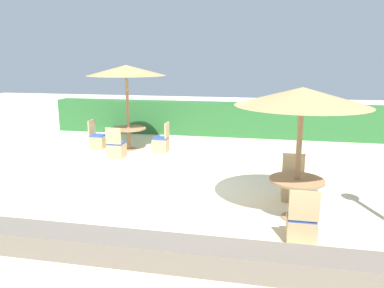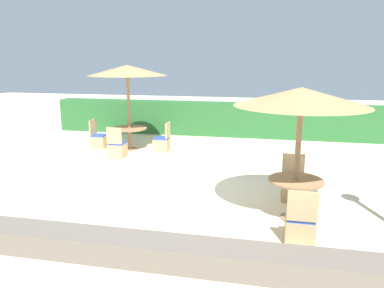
{
  "view_description": "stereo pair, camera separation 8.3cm",
  "coord_description": "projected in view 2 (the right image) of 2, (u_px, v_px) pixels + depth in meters",
  "views": [
    {
      "loc": [
        1.7,
        -7.84,
        2.9
      ],
      "look_at": [
        0.0,
        0.6,
        0.9
      ],
      "focal_mm": 35.0,
      "sensor_mm": 36.0,
      "label": 1
    },
    {
      "loc": [
        1.78,
        -7.82,
        2.9
      ],
      "look_at": [
        0.0,
        0.6,
        0.9
      ],
      "focal_mm": 35.0,
      "sensor_mm": 36.0,
      "label": 2
    }
  ],
  "objects": [
    {
      "name": "stone_border",
      "position": [
        139.0,
        249.0,
        5.42
      ],
      "size": [
        10.0,
        0.56,
        0.36
      ],
      "primitive_type": "cube",
      "color": "#6B6056",
      "rests_on": "ground_plane"
    },
    {
      "name": "round_table_front_right",
      "position": [
        295.0,
        189.0,
        6.77
      ],
      "size": [
        0.98,
        0.98,
        0.76
      ],
      "color": "#93704C",
      "rests_on": "ground_plane"
    },
    {
      "name": "parasol_back_left",
      "position": [
        127.0,
        71.0,
        11.49
      ],
      "size": [
        2.44,
        2.44,
        2.67
      ],
      "color": "#93704C",
      "rests_on": "ground_plane"
    },
    {
      "name": "hedge_row",
      "position": [
        222.0,
        119.0,
        14.1
      ],
      "size": [
        13.0,
        0.7,
        1.25
      ],
      "primitive_type": "cube",
      "color": "#28602D",
      "rests_on": "ground_plane"
    },
    {
      "name": "patio_chair_back_left_east",
      "position": [
        162.0,
        143.0,
        11.76
      ],
      "size": [
        0.46,
        0.46,
        0.93
      ],
      "rotation": [
        0.0,
        0.0,
        1.57
      ],
      "color": "tan",
      "rests_on": "ground_plane"
    },
    {
      "name": "patio_chair_front_right_north",
      "position": [
        293.0,
        187.0,
        7.78
      ],
      "size": [
        0.46,
        0.46,
        0.93
      ],
      "rotation": [
        0.0,
        0.0,
        3.14
      ],
      "color": "tan",
      "rests_on": "ground_plane"
    },
    {
      "name": "ground_plane",
      "position": [
        187.0,
        188.0,
        8.47
      ],
      "size": [
        40.0,
        40.0,
        0.0
      ],
      "primitive_type": "plane",
      "color": "beige"
    },
    {
      "name": "parasol_front_right",
      "position": [
        301.0,
        97.0,
        6.39
      ],
      "size": [
        2.32,
        2.32,
        2.4
      ],
      "color": "#93704C",
      "rests_on": "ground_plane"
    },
    {
      "name": "patio_chair_back_left_south",
      "position": [
        117.0,
        149.0,
        11.07
      ],
      "size": [
        0.46,
        0.46,
        0.93
      ],
      "color": "tan",
      "rests_on": "ground_plane"
    },
    {
      "name": "patio_chair_front_right_south",
      "position": [
        300.0,
        227.0,
        5.96
      ],
      "size": [
        0.46,
        0.46,
        0.93
      ],
      "color": "tan",
      "rests_on": "ground_plane"
    },
    {
      "name": "round_table_back_left",
      "position": [
        130.0,
        132.0,
        11.92
      ],
      "size": [
        1.11,
        1.11,
        0.71
      ],
      "color": "#93704C",
      "rests_on": "ground_plane"
    },
    {
      "name": "patio_chair_back_left_west",
      "position": [
        99.0,
        140.0,
        12.2
      ],
      "size": [
        0.46,
        0.46,
        0.93
      ],
      "rotation": [
        0.0,
        0.0,
        -1.57
      ],
      "color": "tan",
      "rests_on": "ground_plane"
    }
  ]
}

